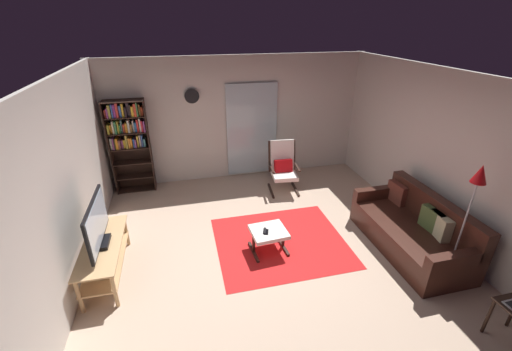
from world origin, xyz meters
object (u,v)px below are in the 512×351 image
Objects in this scene: cell_phone at (266,232)px; ottoman at (269,234)px; leather_sofa at (413,231)px; tv_remote at (265,231)px; wall_clock at (192,96)px; floor_lamp_by_sofa at (475,191)px; tv_stand at (104,255)px; bookshelf_near_tv at (128,136)px; television at (97,225)px; lounge_armchair at (283,165)px.

ottoman is at bearing 53.41° from cell_phone.
tv_remote is at bearing 169.14° from leather_sofa.
cell_phone is 0.48× the size of wall_clock.
ottoman is 0.33× the size of floor_lamp_by_sofa.
leather_sofa is (4.50, -0.45, -0.04)m from tv_stand.
floor_lamp_by_sofa is 5.78× the size of wall_clock.
tv_remote is 0.50× the size of wall_clock.
leather_sofa reaches higher than ottoman.
bookshelf_near_tv is at bearing 145.04° from leather_sofa.
wall_clock is at bearing 5.73° from bookshelf_near_tv.
television is 2.31m from cell_phone.
lounge_armchair is at bearing -13.14° from bookshelf_near_tv.
tv_stand is at bearing 179.76° from ottoman.
leather_sofa is at bearing 101.72° from floor_lamp_by_sofa.
leather_sofa reaches higher than cell_phone.
cell_phone is (2.26, -0.06, -0.45)m from television.
tv_stand reaches higher than ottoman.
lounge_armchair is 0.61× the size of floor_lamp_by_sofa.
bookshelf_near_tv is 13.38× the size of cell_phone.
lounge_armchair is (-1.36, 2.33, 0.23)m from leather_sofa.
ottoman is 1.91× the size of wall_clock.
leather_sofa is 1.89× the size of lounge_armchair.
tv_remote is (2.25, -0.02, 0.04)m from tv_stand.
floor_lamp_by_sofa is at bearing -13.53° from television.
tv_remote is at bearing -115.23° from lounge_armchair.
tv_remote is (-0.89, -1.90, -0.15)m from lounge_armchair.
tv_stand is at bearing 174.28° from leather_sofa.
ottoman is 0.10m from cell_phone.
leather_sofa is at bearing 7.29° from cell_phone.
tv_stand is 4.87m from floor_lamp_by_sofa.
leather_sofa is at bearing -11.44° from ottoman.
bookshelf_near_tv is (0.18, 2.56, 0.33)m from television.
lounge_armchair is 3.53× the size of wall_clock.
bookshelf_near_tv reaches higher than floor_lamp_by_sofa.
cell_phone is (2.09, -2.62, -0.79)m from bookshelf_near_tv.
tv_stand is at bearing -163.66° from cell_phone.
television is 3.67m from lounge_armchair.
lounge_armchair is at bearing -26.11° from wall_clock.
television is at bearing 166.47° from floor_lamp_by_sofa.
television is 3.56× the size of wall_clock.
television is at bearing 179.40° from ottoman.
wall_clock is at bearing 123.74° from cell_phone.
tv_stand is at bearing -98.98° from television.
floor_lamp_by_sofa is at bearing -63.43° from lounge_armchair.
bookshelf_near_tv is 5.34m from leather_sofa.
cell_phone is (0.02, -0.03, -0.00)m from tv_remote.
floor_lamp_by_sofa is at bearing -6.43° from cell_phone.
leather_sofa reaches higher than tv_stand.
television is 1.87× the size of ottoman.
bookshelf_near_tv is at bearing 146.11° from cell_phone.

